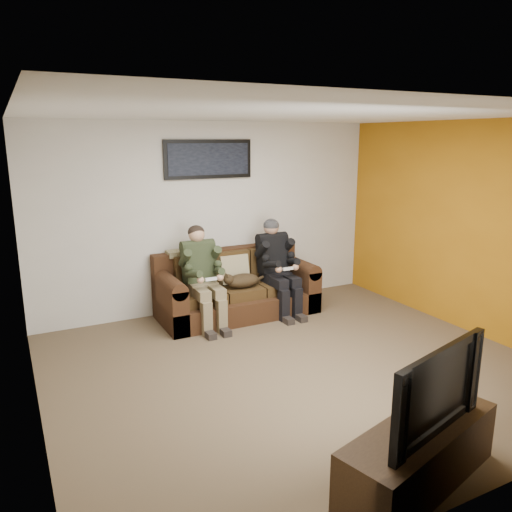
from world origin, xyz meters
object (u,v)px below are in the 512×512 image
person_right (277,261)px  framed_poster (209,159)px  person_left (202,271)px  cat (241,281)px  television (425,386)px  tv_stand (419,455)px  sofa (235,290)px

person_right → framed_poster: (-0.75, 0.57, 1.38)m
person_left → person_right: bearing=0.0°
person_left → cat: 0.57m
person_right → television: 3.70m
cat → person_left: bearing=176.0°
cat → person_right: bearing=3.9°
person_left → tv_stand: 3.64m
cat → sofa: bearing=87.6°
person_right → sofa: bearing=162.0°
sofa → person_left: bearing=-162.0°
person_right → cat: size_ratio=1.96×
framed_poster → television: 4.38m
person_right → tv_stand: person_right is taller
sofa → framed_poster: framed_poster is taller
person_left → tv_stand: size_ratio=0.92×
framed_poster → tv_stand: size_ratio=0.89×
person_right → tv_stand: 3.74m
person_left → person_right: person_right is taller
tv_stand → sofa: bearing=69.8°
person_left → cat: (0.54, -0.04, -0.19)m
sofa → framed_poster: 1.82m
cat → tv_stand: (-0.32, -3.56, -0.31)m
person_right → tv_stand: bearing=-103.7°
person_right → framed_poster: bearing=142.9°
person_right → television: size_ratio=1.20×
person_left → framed_poster: size_ratio=1.03×
sofa → person_left: size_ratio=1.67×
person_right → framed_poster: framed_poster is taller
television → sofa: bearing=69.8°
tv_stand → television: television is taller
person_left → cat: bearing=-4.0°
framed_poster → television: bearing=-91.8°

